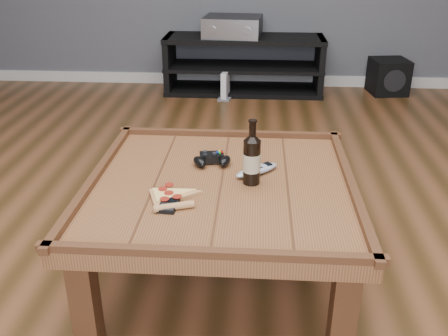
# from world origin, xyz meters

# --- Properties ---
(ground) EXTENTS (6.00, 6.00, 0.00)m
(ground) POSITION_xyz_m (0.00, 0.00, 0.00)
(ground) COLOR #3F2912
(ground) RESTS_ON ground
(baseboard) EXTENTS (5.00, 0.02, 0.10)m
(baseboard) POSITION_xyz_m (0.00, 2.99, 0.05)
(baseboard) COLOR silver
(baseboard) RESTS_ON ground
(coffee_table) EXTENTS (1.03, 1.03, 0.48)m
(coffee_table) POSITION_xyz_m (0.00, 0.00, 0.39)
(coffee_table) COLOR #573419
(coffee_table) RESTS_ON ground
(media_console) EXTENTS (1.40, 0.45, 0.50)m
(media_console) POSITION_xyz_m (0.00, 2.75, 0.25)
(media_console) COLOR black
(media_console) RESTS_ON ground
(beer_bottle) EXTENTS (0.07, 0.07, 0.25)m
(beer_bottle) POSITION_xyz_m (0.11, 0.00, 0.55)
(beer_bottle) COLOR black
(beer_bottle) RESTS_ON coffee_table
(game_controller) EXTENTS (0.17, 0.13, 0.05)m
(game_controller) POSITION_xyz_m (-0.05, 0.16, 0.47)
(game_controller) COLOR black
(game_controller) RESTS_ON coffee_table
(pizza_slice) EXTENTS (0.23, 0.29, 0.03)m
(pizza_slice) POSITION_xyz_m (-0.17, -0.15, 0.46)
(pizza_slice) COLOR #AF874C
(pizza_slice) RESTS_ON coffee_table
(smartphone) EXTENTS (0.07, 0.12, 0.02)m
(smartphone) POSITION_xyz_m (-0.17, -0.20, 0.46)
(smartphone) COLOR black
(smartphone) RESTS_ON coffee_table
(remote_control) EXTENTS (0.19, 0.17, 0.03)m
(remote_control) POSITION_xyz_m (0.13, 0.09, 0.46)
(remote_control) COLOR #9DA2AB
(remote_control) RESTS_ON coffee_table
(av_receiver) EXTENTS (0.52, 0.45, 0.17)m
(av_receiver) POSITION_xyz_m (-0.10, 2.74, 0.58)
(av_receiver) COLOR black
(av_receiver) RESTS_ON media_console
(subwoofer) EXTENTS (0.34, 0.34, 0.31)m
(subwoofer) POSITION_xyz_m (1.30, 2.80, 0.15)
(subwoofer) COLOR black
(subwoofer) RESTS_ON ground
(game_console) EXTENTS (0.13, 0.20, 0.24)m
(game_console) POSITION_xyz_m (-0.15, 2.53, 0.11)
(game_console) COLOR slate
(game_console) RESTS_ON ground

